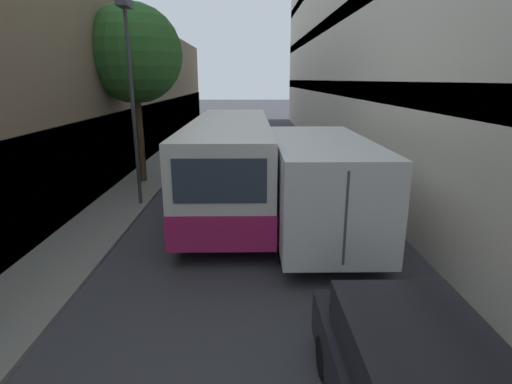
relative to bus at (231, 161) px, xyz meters
name	(u,v)px	position (x,y,z in m)	size (l,w,h in m)	color
ground_plane	(252,194)	(0.74, 1.30, -1.57)	(150.00, 150.00, 0.00)	#38383D
sidewalk_left	(132,193)	(-3.90, 1.30, -1.52)	(1.96, 60.00, 0.10)	gray
building_left_shopfront	(67,105)	(-5.99, 1.30, 1.80)	(2.40, 60.00, 7.42)	#847056
bus	(231,161)	(0.00, 0.00, 0.00)	(2.59, 10.20, 2.95)	silver
box_truck	(315,177)	(2.59, -2.11, -0.07)	(2.49, 8.41, 2.75)	silver
panel_van	(230,135)	(-0.47, 9.70, -0.43)	(1.83, 4.35, 2.05)	navy
street_lamp	(130,67)	(-3.17, -0.17, 3.11)	(0.36, 0.80, 6.56)	#38383D
street_tree_left	(134,54)	(-3.90, 3.10, 3.66)	(3.83, 3.83, 7.06)	#4C3823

